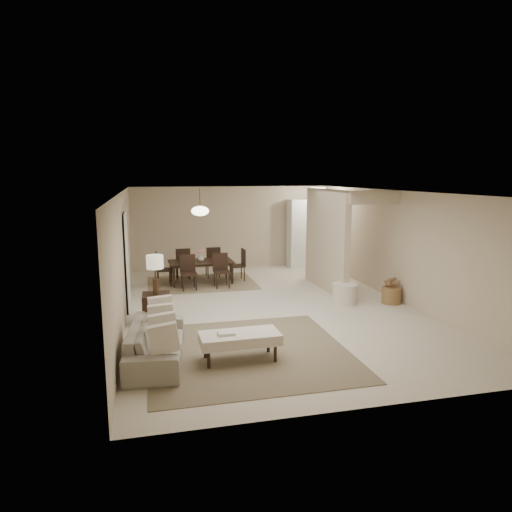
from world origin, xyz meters
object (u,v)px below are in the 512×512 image
object	(u,v)px
sofa	(156,342)
ottoman_bench	(240,339)
pantry_cabinet	(307,233)
side_table	(157,308)
dining_table	(201,272)
wicker_basket	(391,295)
round_pouf	(345,294)

from	to	relation	value
sofa	ottoman_bench	world-z (taller)	sofa
pantry_cabinet	sofa	distance (m)	8.15
side_table	dining_table	distance (m)	3.35
ottoman_bench	pantry_cabinet	bearing A→B (deg)	61.29
pantry_cabinet	side_table	distance (m)	6.71
dining_table	ottoman_bench	bearing A→B (deg)	-92.50
pantry_cabinet	dining_table	xyz separation A→B (m)	(-3.51, -1.56, -0.75)
pantry_cabinet	sofa	bearing A→B (deg)	-126.28
ottoman_bench	wicker_basket	xyz separation A→B (m)	(3.94, 2.36, -0.17)
ottoman_bench	side_table	world-z (taller)	side_table
round_pouf	ottoman_bench	bearing A→B (deg)	-138.48
round_pouf	sofa	bearing A→B (deg)	-151.30
ottoman_bench	dining_table	xyz separation A→B (m)	(0.03, 5.28, -0.06)
dining_table	side_table	bearing A→B (deg)	-113.79
ottoman_bench	side_table	size ratio (longest dim) A/B	2.14
sofa	wicker_basket	bearing A→B (deg)	-62.17
side_table	dining_table	xyz separation A→B (m)	(1.24, 3.12, 0.00)
pantry_cabinet	dining_table	world-z (taller)	pantry_cabinet
pantry_cabinet	round_pouf	xyz separation A→B (m)	(-0.62, -4.25, -0.83)
side_table	round_pouf	size ratio (longest dim) A/B	1.03
side_table	wicker_basket	xyz separation A→B (m)	(5.15, 0.20, -0.11)
pantry_cabinet	ottoman_bench	bearing A→B (deg)	-117.39
sofa	dining_table	distance (m)	5.14
side_table	wicker_basket	world-z (taller)	side_table
wicker_basket	dining_table	world-z (taller)	dining_table
wicker_basket	side_table	bearing A→B (deg)	-177.81
pantry_cabinet	side_table	bearing A→B (deg)	-135.43
sofa	ottoman_bench	bearing A→B (deg)	-97.19
ottoman_bench	dining_table	bearing A→B (deg)	88.37
sofa	side_table	world-z (taller)	sofa
sofa	side_table	size ratio (longest dim) A/B	3.43
side_table	round_pouf	bearing A→B (deg)	5.93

